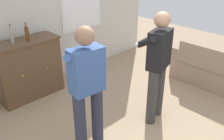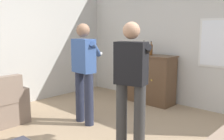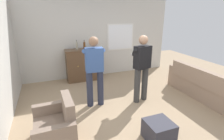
{
  "view_description": "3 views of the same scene",
  "coord_description": "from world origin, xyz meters",
  "px_view_note": "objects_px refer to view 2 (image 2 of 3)",
  "views": [
    {
      "loc": [
        -2.35,
        -1.51,
        2.42
      ],
      "look_at": [
        -0.28,
        0.61,
        0.96
      ],
      "focal_mm": 40.0,
      "sensor_mm": 36.0,
      "label": 1
    },
    {
      "loc": [
        2.34,
        -2.15,
        1.58
      ],
      "look_at": [
        -0.07,
        0.46,
        1.0
      ],
      "focal_mm": 40.0,
      "sensor_mm": 36.0,
      "label": 2
    },
    {
      "loc": [
        -1.77,
        -3.2,
        2.19
      ],
      "look_at": [
        -0.33,
        0.54,
        0.85
      ],
      "focal_mm": 28.0,
      "sensor_mm": 36.0,
      "label": 3
    }
  ],
  "objects_px": {
    "bottle_liquor_amber": "(144,49)",
    "person_standing_right": "(131,80)",
    "person_standing_left": "(84,69)",
    "bottle_wine_green": "(151,50)",
    "sideboard_cabinet": "(149,79)"
  },
  "relations": [
    {
      "from": "person_standing_left",
      "to": "person_standing_right",
      "type": "height_order",
      "value": "same"
    },
    {
      "from": "person_standing_right",
      "to": "sideboard_cabinet",
      "type": "bearing_deg",
      "value": 118.1
    },
    {
      "from": "sideboard_cabinet",
      "to": "person_standing_right",
      "type": "distance_m",
      "value": 2.25
    },
    {
      "from": "bottle_wine_green",
      "to": "bottle_liquor_amber",
      "type": "height_order",
      "value": "same"
    },
    {
      "from": "bottle_wine_green",
      "to": "bottle_liquor_amber",
      "type": "xyz_separation_m",
      "value": [
        -0.23,
        0.06,
        0.0
      ]
    },
    {
      "from": "sideboard_cabinet",
      "to": "bottle_liquor_amber",
      "type": "xyz_separation_m",
      "value": [
        -0.17,
        0.02,
        0.64
      ]
    },
    {
      "from": "bottle_wine_green",
      "to": "person_standing_right",
      "type": "height_order",
      "value": "person_standing_right"
    },
    {
      "from": "sideboard_cabinet",
      "to": "person_standing_right",
      "type": "xyz_separation_m",
      "value": [
        1.04,
        -1.95,
        0.41
      ]
    },
    {
      "from": "bottle_wine_green",
      "to": "bottle_liquor_amber",
      "type": "distance_m",
      "value": 0.24
    },
    {
      "from": "bottle_liquor_amber",
      "to": "sideboard_cabinet",
      "type": "bearing_deg",
      "value": -8.13
    },
    {
      "from": "person_standing_left",
      "to": "bottle_wine_green",
      "type": "bearing_deg",
      "value": 84.81
    },
    {
      "from": "sideboard_cabinet",
      "to": "bottle_liquor_amber",
      "type": "height_order",
      "value": "bottle_liquor_amber"
    },
    {
      "from": "person_standing_right",
      "to": "bottle_liquor_amber",
      "type": "bearing_deg",
      "value": 121.58
    },
    {
      "from": "bottle_liquor_amber",
      "to": "person_standing_right",
      "type": "height_order",
      "value": "person_standing_right"
    },
    {
      "from": "bottle_liquor_amber",
      "to": "person_standing_left",
      "type": "bearing_deg",
      "value": -87.64
    }
  ]
}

